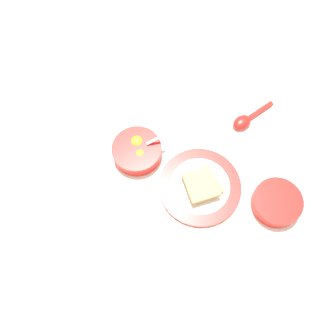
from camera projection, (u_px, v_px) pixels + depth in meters
ground_plane at (228, 150)px, 0.92m from camera, size 3.00×3.00×0.00m
egg_bowl at (137, 151)px, 0.90m from camera, size 0.14×0.14×0.07m
toast_plate at (200, 186)px, 0.88m from camera, size 0.22×0.22×0.01m
toast_sandwich at (202, 185)px, 0.86m from camera, size 0.11×0.11×0.03m
soup_spoon at (246, 120)px, 0.95m from camera, size 0.15×0.05×0.03m
congee_bowl at (277, 202)px, 0.84m from camera, size 0.13×0.13×0.04m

